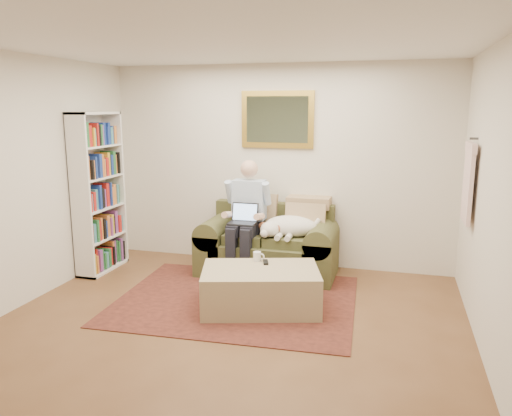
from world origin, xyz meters
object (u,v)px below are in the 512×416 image
at_px(sofa, 268,250).
at_px(sleeping_dog, 291,226).
at_px(bookshelf, 99,193).
at_px(seated_man, 245,219).
at_px(laptop, 244,218).
at_px(ottoman, 260,289).
at_px(coffee_mug, 257,256).

xyz_separation_m(sofa, sleeping_dog, (0.30, -0.09, 0.35)).
bearing_deg(bookshelf, sofa, 11.87).
xyz_separation_m(seated_man, laptop, (-0.00, -0.07, 0.03)).
height_order(sleeping_dog, ottoman, sleeping_dog).
distance_m(seated_man, sleeping_dog, 0.56).
bearing_deg(seated_man, bookshelf, -171.19).
relative_size(seated_man, ottoman, 1.20).
bearing_deg(sleeping_dog, laptop, -166.36).
height_order(sofa, laptop, laptop).
bearing_deg(laptop, sleeping_dog, 13.64).
distance_m(seated_man, laptop, 0.07).
xyz_separation_m(sofa, seated_man, (-0.25, -0.15, 0.42)).
bearing_deg(ottoman, laptop, 116.76).
distance_m(sofa, laptop, 0.56).
height_order(sleeping_dog, coffee_mug, sleeping_dog).
bearing_deg(ottoman, bookshelf, 163.22).
xyz_separation_m(coffee_mug, bookshelf, (-2.19, 0.44, 0.52)).
height_order(seated_man, ottoman, seated_man).
xyz_separation_m(seated_man, coffee_mug, (0.35, -0.72, -0.23)).
xyz_separation_m(laptop, ottoman, (0.46, -0.91, -0.53)).
distance_m(laptop, ottoman, 1.15).
relative_size(sleeping_dog, ottoman, 0.59).
xyz_separation_m(ottoman, bookshelf, (-2.30, 0.69, 0.78)).
relative_size(ottoman, bookshelf, 0.59).
bearing_deg(bookshelf, coffee_mug, -11.25).
bearing_deg(coffee_mug, sleeping_dog, 75.57).
bearing_deg(sleeping_dog, ottoman, -95.21).
bearing_deg(laptop, coffee_mug, -61.74).
height_order(laptop, ottoman, laptop).
bearing_deg(sleeping_dog, bookshelf, -171.58).
bearing_deg(seated_man, sleeping_dog, 7.13).
height_order(sleeping_dog, bookshelf, bookshelf).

